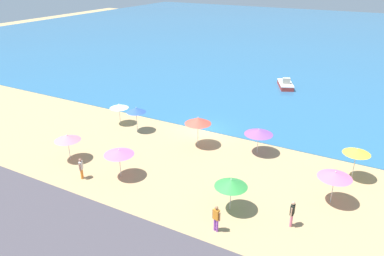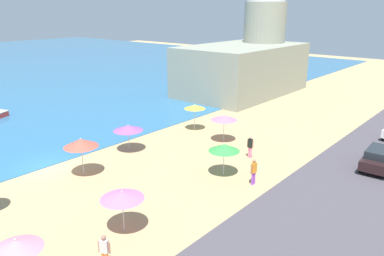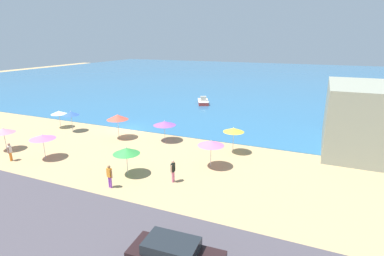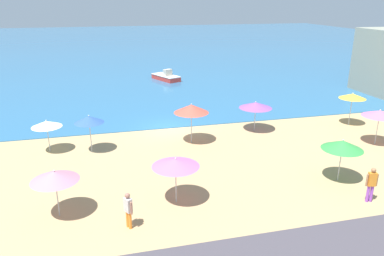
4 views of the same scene
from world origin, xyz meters
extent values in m
plane|color=tan|center=(0.00, 0.00, 0.00)|extent=(160.00, 160.00, 0.00)
cube|color=#2B6593|center=(0.00, 55.00, 0.03)|extent=(150.00, 110.00, 0.05)
cylinder|color=#B2B2B7|center=(12.80, -6.44, 0.99)|extent=(0.05, 0.05, 1.99)
cone|color=pink|center=(12.80, -6.44, 2.13)|extent=(2.22, 2.22, 0.39)
sphere|color=silver|center=(12.80, -6.44, 2.36)|extent=(0.08, 0.08, 0.08)
cylinder|color=#B2B2B7|center=(-1.60, -10.58, 0.96)|extent=(0.05, 0.05, 1.92)
cone|color=pink|center=(-1.60, -10.58, 2.05)|extent=(2.22, 2.22, 0.37)
sphere|color=silver|center=(-1.60, -10.58, 2.27)|extent=(0.08, 0.08, 0.08)
cylinder|color=#B2B2B7|center=(7.24, -10.46, 0.92)|extent=(0.05, 0.05, 1.84)
cone|color=green|center=(7.24, -10.46, 2.03)|extent=(2.12, 2.12, 0.49)
sphere|color=silver|center=(7.24, -10.46, 2.31)|extent=(0.08, 0.08, 0.08)
cylinder|color=#B2B2B7|center=(-5.52, -3.22, 0.99)|extent=(0.05, 0.05, 1.99)
cone|color=blue|center=(-5.52, -3.22, 2.15)|extent=(1.83, 1.83, 0.43)
sphere|color=silver|center=(-5.52, -3.22, 2.40)|extent=(0.08, 0.08, 0.08)
cylinder|color=#B2B2B7|center=(-8.09, -2.58, 0.86)|extent=(0.05, 0.05, 1.73)
cone|color=white|center=(-8.09, -2.58, 1.86)|extent=(1.85, 1.85, 0.38)
sphere|color=silver|center=(-8.09, -2.58, 2.08)|extent=(0.08, 0.08, 0.08)
cylinder|color=#B2B2B7|center=(-6.90, -10.47, 0.90)|extent=(0.05, 0.05, 1.80)
cone|color=pink|center=(-6.90, -10.47, 1.96)|extent=(2.09, 2.09, 0.43)
sphere|color=silver|center=(-6.90, -10.47, 2.21)|extent=(0.08, 0.08, 0.08)
cylinder|color=#B2B2B7|center=(6.05, -1.99, 0.89)|extent=(0.05, 0.05, 1.78)
cone|color=purple|center=(6.05, -1.99, 1.94)|extent=(2.39, 2.39, 0.42)
sphere|color=silver|center=(6.05, -1.99, 2.18)|extent=(0.08, 0.08, 0.08)
cylinder|color=#B2B2B7|center=(13.62, -2.51, 1.07)|extent=(0.05, 0.05, 2.14)
cone|color=yellow|center=(13.62, -2.51, 2.27)|extent=(1.96, 1.96, 0.37)
sphere|color=silver|center=(13.62, -2.51, 2.49)|extent=(0.08, 0.08, 0.08)
cylinder|color=#B2B2B7|center=(0.99, -3.16, 1.07)|extent=(0.05, 0.05, 2.15)
cone|color=#DE4E3D|center=(0.99, -3.16, 2.37)|extent=(2.31, 2.31, 0.54)
sphere|color=silver|center=(0.99, -3.16, 2.67)|extent=(0.08, 0.08, 0.08)
cylinder|color=pink|center=(11.13, -10.05, 0.42)|extent=(0.14, 0.14, 0.85)
cylinder|color=pink|center=(11.13, -10.23, 0.42)|extent=(0.14, 0.14, 0.85)
cube|color=black|center=(11.13, -10.14, 1.18)|extent=(0.22, 0.36, 0.67)
sphere|color=tan|center=(11.13, -10.14, 1.64)|extent=(0.22, 0.22, 0.22)
cylinder|color=tan|center=(11.13, -9.90, 1.13)|extent=(0.09, 0.09, 0.60)
cylinder|color=tan|center=(11.13, -10.38, 1.13)|extent=(0.09, 0.09, 0.60)
cylinder|color=orange|center=(-4.00, -12.08, 0.39)|extent=(0.14, 0.14, 0.78)
cylinder|color=orange|center=(-3.92, -12.24, 0.39)|extent=(0.14, 0.14, 0.78)
cube|color=beige|center=(-3.96, -12.16, 1.09)|extent=(0.37, 0.42, 0.62)
sphere|color=#9E6857|center=(-3.96, -12.16, 1.53)|extent=(0.22, 0.22, 0.22)
cylinder|color=#9E6857|center=(-4.07, -11.95, 1.04)|extent=(0.09, 0.09, 0.56)
cylinder|color=#9E6857|center=(-3.84, -12.37, 1.04)|extent=(0.09, 0.09, 0.56)
cylinder|color=purple|center=(7.43, -12.79, 0.42)|extent=(0.14, 0.14, 0.85)
cylinder|color=purple|center=(7.25, -12.76, 0.42)|extent=(0.14, 0.14, 0.85)
cube|color=orange|center=(7.34, -12.77, 1.19)|extent=(0.40, 0.28, 0.67)
sphere|color=#A06E4A|center=(7.34, -12.77, 1.65)|extent=(0.22, 0.22, 0.22)
cylinder|color=#A06E4A|center=(7.58, -12.82, 1.14)|extent=(0.09, 0.09, 0.61)
cylinder|color=#A06E4A|center=(7.11, -12.73, 1.14)|extent=(0.09, 0.09, 0.61)
cube|color=#1E2328|center=(15.14, -18.24, 1.32)|extent=(2.54, 1.67, 0.52)
cylinder|color=black|center=(13.83, -17.48, 0.38)|extent=(0.65, 0.25, 0.64)
cube|color=#B9362E|center=(2.95, 17.14, 0.31)|extent=(3.02, 4.19, 0.51)
cube|color=#B9362E|center=(2.06, 19.10, 0.36)|extent=(0.97, 0.76, 0.31)
cube|color=silver|center=(2.95, 17.14, 0.60)|extent=(3.09, 4.22, 0.08)
cube|color=#B2AD9E|center=(3.11, 16.79, 0.97)|extent=(1.09, 0.93, 0.81)
camera|label=1|loc=(14.79, -29.22, 14.64)|focal=35.00mm
camera|label=2|loc=(-12.05, -24.11, 10.95)|focal=35.00mm
camera|label=3|loc=(20.58, -28.48, 10.40)|focal=28.00mm
camera|label=4|loc=(-4.68, -26.00, 9.20)|focal=35.00mm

